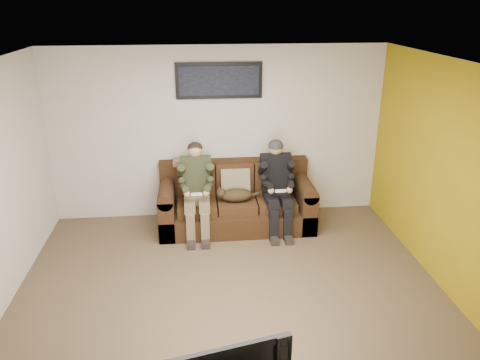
{
  "coord_description": "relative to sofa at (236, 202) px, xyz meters",
  "views": [
    {
      "loc": [
        -0.36,
        -4.56,
        3.21
      ],
      "look_at": [
        0.22,
        1.2,
        0.95
      ],
      "focal_mm": 35.0,
      "sensor_mm": 36.0,
      "label": 1
    }
  ],
  "objects": [
    {
      "name": "throw_blanket",
      "position": [
        -0.68,
        0.28,
        0.57
      ],
      "size": [
        0.46,
        0.23,
        0.08
      ],
      "primitive_type": "cube",
      "color": "gray",
      "rests_on": "sofa"
    },
    {
      "name": "person_left",
      "position": [
        -0.58,
        -0.19,
        0.39
      ],
      "size": [
        0.51,
        0.87,
        1.31
      ],
      "color": "#716547",
      "rests_on": "sofa"
    },
    {
      "name": "wall_back",
      "position": [
        -0.22,
        0.42,
        0.95
      ],
      "size": [
        5.0,
        0.0,
        5.0
      ],
      "primitive_type": "plane",
      "rotation": [
        1.57,
        0.0,
        0.0
      ],
      "color": "beige",
      "rests_on": "ground"
    },
    {
      "name": "wall_front",
      "position": [
        -0.22,
        -4.08,
        0.95
      ],
      "size": [
        5.0,
        0.0,
        5.0
      ],
      "primitive_type": "plane",
      "rotation": [
        -1.57,
        0.0,
        0.0
      ],
      "color": "beige",
      "rests_on": "ground"
    },
    {
      "name": "cat",
      "position": [
        -0.03,
        -0.19,
        0.2
      ],
      "size": [
        0.66,
        0.26,
        0.24
      ],
      "color": "#46341B",
      "rests_on": "sofa"
    },
    {
      "name": "floor",
      "position": [
        -0.22,
        -1.83,
        -0.35
      ],
      "size": [
        5.0,
        5.0,
        0.0
      ],
      "primitive_type": "plane",
      "color": "brown",
      "rests_on": "ground"
    },
    {
      "name": "throw_pillow",
      "position": [
        0.0,
        0.04,
        0.31
      ],
      "size": [
        0.43,
        0.21,
        0.43
      ],
      "primitive_type": "cube",
      "rotation": [
        -0.21,
        0.0,
        0.0
      ],
      "color": "#847756",
      "rests_on": "sofa"
    },
    {
      "name": "framed_poster",
      "position": [
        -0.2,
        0.39,
        1.75
      ],
      "size": [
        1.25,
        0.05,
        0.52
      ],
      "color": "black",
      "rests_on": "wall_back"
    },
    {
      "name": "sofa",
      "position": [
        0.0,
        0.0,
        0.0
      ],
      "size": [
        2.25,
        0.97,
        0.92
      ],
      "color": "#341F0F",
      "rests_on": "ground"
    },
    {
      "name": "person_right",
      "position": [
        0.58,
        -0.19,
        0.39
      ],
      "size": [
        0.51,
        0.86,
        1.31
      ],
      "color": "black",
      "rests_on": "sofa"
    },
    {
      "name": "accent_wall_right",
      "position": [
        2.27,
        -1.83,
        0.95
      ],
      "size": [
        0.0,
        4.5,
        4.5
      ],
      "primitive_type": "plane",
      "rotation": [
        1.57,
        0.0,
        -1.57
      ],
      "color": "#A38A10",
      "rests_on": "ground"
    },
    {
      "name": "ceiling",
      "position": [
        -0.22,
        -1.83,
        2.25
      ],
      "size": [
        5.0,
        5.0,
        0.0
      ],
      "primitive_type": "plane",
      "rotation": [
        3.14,
        0.0,
        0.0
      ],
      "color": "silver",
      "rests_on": "ground"
    },
    {
      "name": "wall_right",
      "position": [
        2.28,
        -1.83,
        0.95
      ],
      "size": [
        0.0,
        4.5,
        4.5
      ],
      "primitive_type": "plane",
      "rotation": [
        1.57,
        0.0,
        -1.57
      ],
      "color": "beige",
      "rests_on": "ground"
    }
  ]
}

